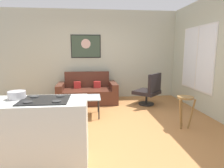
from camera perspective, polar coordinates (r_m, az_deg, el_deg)
name	(u,v)px	position (r m, az deg, el deg)	size (l,w,h in m)	color
ground	(99,125)	(4.11, -3.90, -12.22)	(6.40, 6.40, 0.04)	#AD723E
back_wall	(96,55)	(6.23, -4.88, 8.70)	(6.40, 0.05, 2.80)	#BABBA4
right_wall	(213,56)	(4.94, 28.09, 7.30)	(0.05, 6.40, 2.80)	#B7BCA4
couch	(87,93)	(5.74, -7.36, -2.65)	(1.75, 0.97, 0.89)	#4F271C
coffee_table	(82,99)	(4.51, -9.05, -4.39)	(0.86, 0.63, 0.46)	silver
armchair	(149,90)	(5.47, 11.12, -1.88)	(0.89, 0.89, 0.91)	black
bar_stool	(185,104)	(4.02, 21.06, -5.63)	(0.36, 0.35, 0.65)	olive
kitchen_counter	(24,134)	(2.82, -24.88, -13.41)	(1.65, 0.65, 0.92)	silver
mixing_bowl	(17,95)	(2.80, -26.63, -3.02)	(0.22, 0.22, 0.10)	silver
wall_painting	(86,46)	(6.19, -7.84, 11.14)	(0.93, 0.03, 0.72)	black
window	(197,59)	(5.43, 24.15, 6.95)	(0.03, 1.48, 1.65)	silver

